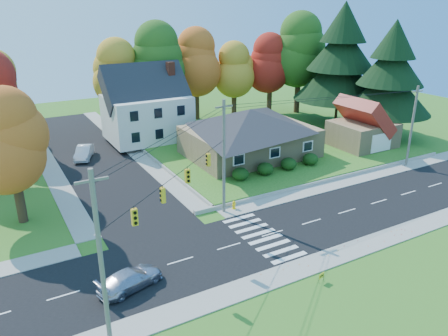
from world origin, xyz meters
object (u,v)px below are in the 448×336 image
(silver_sedan, at_px, (130,279))
(ranch_house, at_px, (250,132))
(white_car, at_px, (84,152))
(fire_hydrant, at_px, (234,205))

(silver_sedan, bearing_deg, ranch_house, -66.25)
(silver_sedan, height_order, white_car, white_car)
(fire_hydrant, bearing_deg, silver_sedan, -150.63)
(ranch_house, xyz_separation_m, silver_sedan, (-20.04, -17.28, -2.61))
(ranch_house, relative_size, white_car, 3.23)
(white_car, bearing_deg, fire_hydrant, -44.09)
(silver_sedan, xyz_separation_m, fire_hydrant, (11.58, 6.52, -0.26))
(silver_sedan, distance_m, white_car, 26.90)
(silver_sedan, height_order, fire_hydrant, silver_sedan)
(silver_sedan, bearing_deg, white_car, -23.72)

